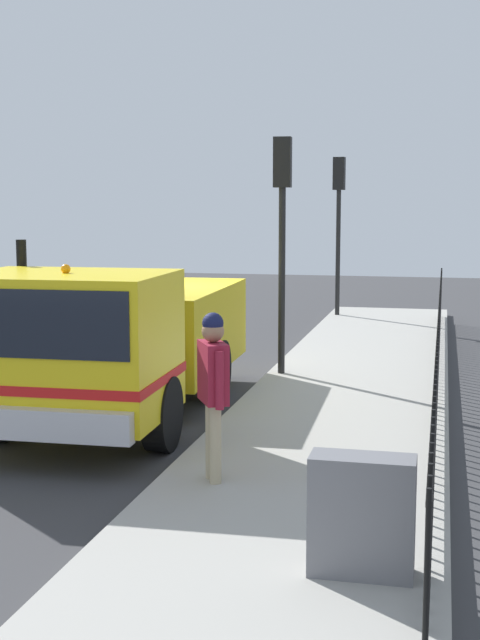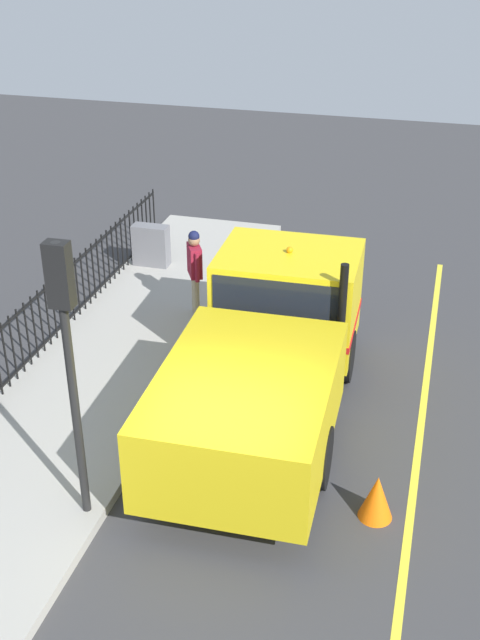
{
  "view_description": "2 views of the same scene",
  "coord_description": "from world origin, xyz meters",
  "px_view_note": "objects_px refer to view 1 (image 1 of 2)",
  "views": [
    {
      "loc": [
        4.51,
        -14.38,
        3.13
      ],
      "look_at": [
        1.99,
        -3.47,
        1.64
      ],
      "focal_mm": 49.59,
      "sensor_mm": 36.0,
      "label": 1
    },
    {
      "loc": [
        -2.56,
        8.32,
        7.79
      ],
      "look_at": [
        0.82,
        -4.04,
        0.93
      ],
      "focal_mm": 44.24,
      "sensor_mm": 36.0,
      "label": 2
    }
  ],
  "objects_px": {
    "traffic_light_mid": "(339,204)",
    "utility_cabinet": "(362,516)",
    "work_truck": "(111,335)",
    "worker_standing": "(213,379)",
    "traffic_light_near": "(282,207)",
    "traffic_cone": "(46,365)"
  },
  "relations": [
    {
      "from": "traffic_light_mid",
      "to": "utility_cabinet",
      "type": "height_order",
      "value": "traffic_light_mid"
    },
    {
      "from": "work_truck",
      "to": "worker_standing",
      "type": "xyz_separation_m",
      "value": [
        2.23,
        -2.79,
        0.01
      ]
    },
    {
      "from": "utility_cabinet",
      "to": "work_truck",
      "type": "bearing_deg",
      "value": 129.48
    },
    {
      "from": "work_truck",
      "to": "traffic_light_near",
      "type": "xyz_separation_m",
      "value": [
        1.85,
        3.33,
        1.79
      ]
    },
    {
      "from": "traffic_light_mid",
      "to": "utility_cabinet",
      "type": "xyz_separation_m",
      "value": [
        2.16,
        -16.55,
        -2.45
      ]
    },
    {
      "from": "work_truck",
      "to": "traffic_light_mid",
      "type": "distance_m",
      "value": 11.98
    },
    {
      "from": "work_truck",
      "to": "traffic_cone",
      "type": "distance_m",
      "value": 3.18
    },
    {
      "from": "traffic_light_near",
      "to": "utility_cabinet",
      "type": "xyz_separation_m",
      "value": [
        2.15,
        -8.19,
        -2.4
      ]
    },
    {
      "from": "worker_standing",
      "to": "traffic_light_mid",
      "type": "bearing_deg",
      "value": -26.72
    },
    {
      "from": "utility_cabinet",
      "to": "traffic_light_near",
      "type": "bearing_deg",
      "value": 104.69
    },
    {
      "from": "worker_standing",
      "to": "traffic_light_mid",
      "type": "xyz_separation_m",
      "value": [
        -0.39,
        14.48,
        1.82
      ]
    },
    {
      "from": "traffic_light_mid",
      "to": "traffic_light_near",
      "type": "bearing_deg",
      "value": 95.8
    },
    {
      "from": "work_truck",
      "to": "traffic_cone",
      "type": "height_order",
      "value": "work_truck"
    },
    {
      "from": "worker_standing",
      "to": "traffic_light_mid",
      "type": "height_order",
      "value": "traffic_light_mid"
    },
    {
      "from": "traffic_light_near",
      "to": "traffic_cone",
      "type": "bearing_deg",
      "value": 14.03
    },
    {
      "from": "work_truck",
      "to": "utility_cabinet",
      "type": "relative_size",
      "value": 6.56
    },
    {
      "from": "traffic_light_near",
      "to": "traffic_cone",
      "type": "xyz_separation_m",
      "value": [
        -3.94,
        -1.12,
        -2.7
      ]
    },
    {
      "from": "traffic_light_near",
      "to": "work_truck",
      "type": "bearing_deg",
      "value": 59.13
    },
    {
      "from": "traffic_light_near",
      "to": "traffic_cone",
      "type": "height_order",
      "value": "traffic_light_near"
    },
    {
      "from": "worker_standing",
      "to": "traffic_light_near",
      "type": "relative_size",
      "value": 0.45
    },
    {
      "from": "worker_standing",
      "to": "traffic_light_near",
      "type": "distance_m",
      "value": 6.39
    },
    {
      "from": "worker_standing",
      "to": "utility_cabinet",
      "type": "bearing_deg",
      "value": -167.69
    }
  ]
}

